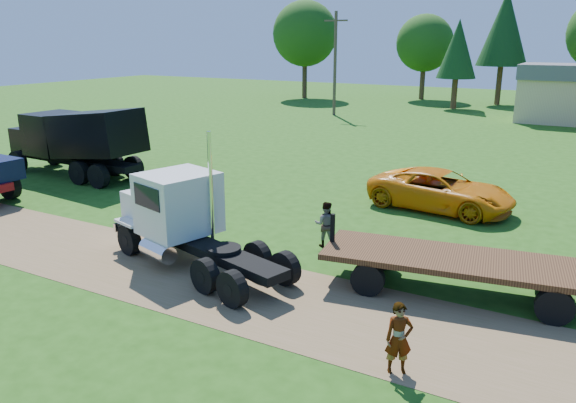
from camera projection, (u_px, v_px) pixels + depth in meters
The scene contains 9 objects.
ground at pixel (260, 295), 15.23m from camera, with size 140.00×140.00×0.00m, color #1F4A10.
dirt_track at pixel (260, 295), 15.22m from camera, with size 120.00×4.20×0.01m, color brown.
white_semi_tractor at pixel (180, 217), 17.33m from camera, with size 6.97×3.88×4.12m.
black_dump_truck at pixel (77, 138), 27.78m from camera, with size 8.30×2.77×3.57m.
orange_pickup at pixel (441, 190), 22.68m from camera, with size 2.66×5.77×1.60m, color orange.
flatbed_trailer at pixel (460, 266), 15.12m from camera, with size 7.60×3.30×1.88m.
spectator_a at pixel (399, 339), 11.52m from camera, with size 0.57×0.38×1.57m, color #999999.
spectator_b at pixel (326, 224), 18.62m from camera, with size 0.75×0.59×1.55m, color #999999.
tan_shed at pixel (559, 92), 46.15m from camera, with size 6.20×5.40×4.70m.
Camera 1 is at (7.46, -11.75, 6.71)m, focal length 35.00 mm.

